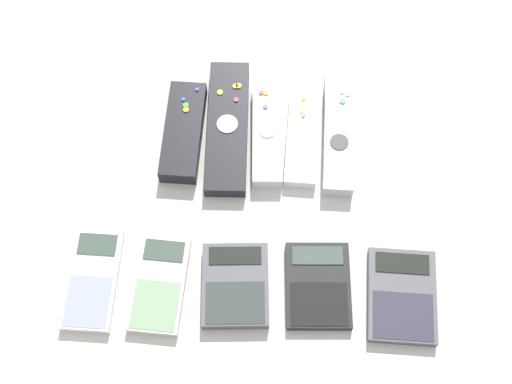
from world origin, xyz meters
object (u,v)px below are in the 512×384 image
at_px(remote_1, 228,127).
at_px(remote_2, 267,135).
at_px(remote_3, 303,137).
at_px(calculator_2, 235,285).
at_px(calculator_0, 93,279).
at_px(calculator_4, 402,296).
at_px(remote_4, 339,133).
at_px(calculator_3, 318,286).
at_px(remote_0, 183,132).
at_px(calculator_1, 160,284).

height_order(remote_1, remote_2, same).
xyz_separation_m(remote_3, calculator_2, (-0.08, -0.23, 0.00)).
bearing_deg(calculator_0, calculator_2, 1.15).
bearing_deg(remote_3, calculator_4, -57.59).
height_order(remote_4, calculator_4, remote_4).
relative_size(remote_2, calculator_0, 1.17).
bearing_deg(calculator_3, remote_0, 129.41).
xyz_separation_m(calculator_2, calculator_4, (0.22, -0.00, -0.00)).
xyz_separation_m(remote_0, calculator_2, (0.09, -0.23, -0.00)).
distance_m(remote_3, remote_4, 0.05).
relative_size(calculator_0, calculator_3, 1.16).
xyz_separation_m(remote_1, remote_4, (0.16, -0.00, 0.00)).
xyz_separation_m(remote_4, calculator_3, (-0.03, -0.23, -0.01)).
bearing_deg(remote_0, remote_4, 4.03).
relative_size(calculator_0, calculator_4, 1.10).
height_order(remote_0, remote_4, remote_0).
bearing_deg(remote_3, calculator_2, -108.19).
relative_size(remote_0, calculator_3, 1.29).
height_order(remote_4, calculator_3, remote_4).
xyz_separation_m(calculator_0, calculator_4, (0.41, -0.00, 0.00)).
distance_m(remote_1, calculator_2, 0.24).
relative_size(calculator_0, calculator_2, 1.18).
relative_size(remote_4, calculator_2, 1.65).
bearing_deg(remote_3, calculator_1, -126.61).
distance_m(calculator_3, calculator_4, 0.11).
xyz_separation_m(calculator_0, calculator_2, (0.19, 0.00, 0.00)).
relative_size(remote_2, calculator_2, 1.38).
bearing_deg(remote_4, remote_1, -179.82).
height_order(remote_0, calculator_3, remote_0).
bearing_deg(calculator_0, remote_0, 67.02).
relative_size(remote_2, calculator_4, 1.28).
xyz_separation_m(calculator_0, calculator_3, (0.30, 0.01, -0.00)).
xyz_separation_m(remote_4, calculator_0, (-0.33, -0.24, -0.01)).
bearing_deg(remote_3, remote_1, 177.12).
bearing_deg(remote_4, calculator_2, -119.26).
height_order(remote_0, calculator_2, remote_0).
bearing_deg(remote_1, calculator_1, -108.98).
bearing_deg(calculator_3, calculator_0, 178.56).
relative_size(remote_1, calculator_0, 1.54).
height_order(remote_1, calculator_3, remote_1).
bearing_deg(remote_1, calculator_3, -61.45).
distance_m(calculator_0, calculator_3, 0.30).
distance_m(remote_1, calculator_1, 0.25).
bearing_deg(remote_4, calculator_0, -143.35).
bearing_deg(calculator_2, calculator_4, -4.34).
relative_size(remote_1, remote_3, 1.38).
bearing_deg(calculator_0, remote_1, 56.42).
distance_m(calculator_2, calculator_4, 0.22).
bearing_deg(calculator_4, remote_4, 110.60).
bearing_deg(remote_1, remote_4, -2.14).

